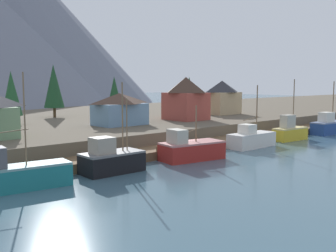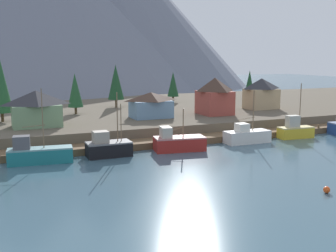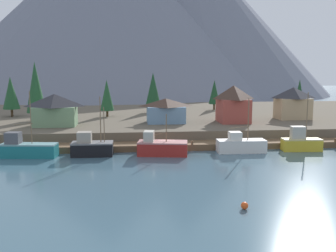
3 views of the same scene
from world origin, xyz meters
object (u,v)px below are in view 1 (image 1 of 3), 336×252
object	(u,v)px
house_tan	(222,97)
conifer_near_left	(54,86)
conifer_back_right	(189,89)
fishing_boat_black	(111,160)
conifer_back_left	(114,91)
fishing_boat_yellow	(290,132)
house_blue	(120,109)
fishing_boat_white	(251,139)
house_red	(186,98)
fishing_boat_blue	(330,126)
conifer_near_right	(11,93)
fishing_boat_red	(191,149)
fishing_boat_teal	(17,175)

from	to	relation	value
house_tan	conifer_near_left	bearing A→B (deg)	151.29
conifer_back_right	fishing_boat_black	bearing A→B (deg)	-141.95
house_tan	conifer_back_left	size ratio (longest dim) A/B	0.92
fishing_boat_black	conifer_near_left	distance (m)	37.78
fishing_boat_yellow	house_blue	xyz separation A→B (m)	(-20.10, 16.43, 3.59)
fishing_boat_yellow	conifer_back_left	size ratio (longest dim) A/B	1.23
fishing_boat_white	house_red	distance (m)	16.98
house_tan	fishing_boat_blue	bearing A→B (deg)	-75.34
fishing_boat_black	fishing_boat_yellow	size ratio (longest dim) A/B	0.96
house_tan	conifer_back_right	bearing A→B (deg)	62.46
house_red	conifer_near_left	size ratio (longest dim) A/B	0.76
house_red	conifer_near_right	distance (m)	27.71
fishing_boat_yellow	house_red	size ratio (longest dim) A/B	1.29
fishing_boat_black	fishing_boat_yellow	distance (m)	32.98
fishing_boat_red	fishing_boat_teal	bearing A→B (deg)	-172.28
fishing_boat_teal	fishing_boat_white	xyz separation A→B (m)	(32.46, 0.25, -0.12)
house_tan	conifer_back_left	bearing A→B (deg)	122.53
house_red	conifer_near_left	bearing A→B (deg)	127.10
fishing_boat_teal	house_tan	xyz separation A→B (m)	(49.29, 19.90, 4.62)
house_blue	conifer_near_left	distance (m)	18.94
fishing_boat_white	house_tan	world-z (taller)	house_tan
fishing_boat_black	fishing_boat_white	world-z (taller)	fishing_boat_black
house_blue	conifer_back_left	size ratio (longest dim) A/B	1.01
conifer_near_left	conifer_back_right	bearing A→B (deg)	5.71
conifer_back_right	fishing_boat_yellow	bearing A→B (deg)	-113.64
fishing_boat_white	fishing_boat_blue	distance (m)	22.05
fishing_boat_yellow	conifer_back_right	bearing A→B (deg)	70.34
fishing_boat_red	conifer_near_right	size ratio (longest dim) A/B	0.97
fishing_boat_blue	conifer_near_left	bearing A→B (deg)	138.65
fishing_boat_blue	conifer_near_right	size ratio (longest dim) A/B	1.12
conifer_near_right	fishing_boat_black	bearing A→B (deg)	-92.00
fishing_boat_black	fishing_boat_yellow	bearing A→B (deg)	0.98
fishing_boat_red	conifer_back_left	bearing A→B (deg)	76.23
fishing_boat_teal	fishing_boat_blue	distance (m)	54.51
fishing_boat_black	fishing_boat_red	distance (m)	10.56
conifer_near_right	conifer_back_right	size ratio (longest dim) A/B	1.05
house_tan	fishing_boat_black	bearing A→B (deg)	-153.63
fishing_boat_blue	house_blue	world-z (taller)	fishing_boat_blue
conifer_near_right	house_red	bearing A→B (deg)	-24.65
fishing_boat_yellow	fishing_boat_red	bearing A→B (deg)	-173.77
fishing_boat_red	conifer_near_left	bearing A→B (deg)	97.56
fishing_boat_white	house_red	size ratio (longest dim) A/B	1.17
fishing_boat_white	house_tan	bearing A→B (deg)	49.99
fishing_boat_white	house_tan	size ratio (longest dim) A/B	1.22
fishing_boat_teal	fishing_boat_blue	bearing A→B (deg)	6.83
fishing_boat_yellow	house_red	xyz separation A→B (m)	(-6.84, 15.81, 4.86)
fishing_boat_black	house_tan	bearing A→B (deg)	26.91
fishing_boat_white	conifer_back_right	distance (m)	47.75
conifer_back_right	conifer_near_left	bearing A→B (deg)	-174.29
fishing_boat_blue	conifer_near_right	bearing A→B (deg)	153.08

